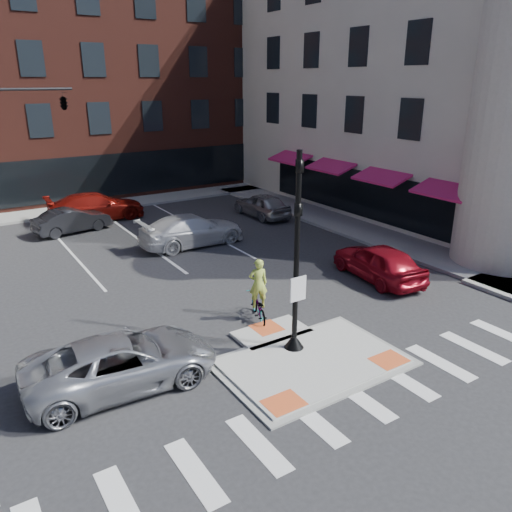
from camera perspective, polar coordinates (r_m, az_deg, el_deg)
ground at (r=15.38m, az=5.26°, el=-11.33°), size 120.00×120.00×0.00m
refuge_island at (r=15.18m, az=5.87°, el=-11.58°), size 5.40×4.65×0.13m
sidewalk_e at (r=28.92m, az=10.06°, el=3.61°), size 3.00×24.00×0.15m
sidewalk_n at (r=35.08m, az=-13.28°, el=6.19°), size 26.00×3.00×0.15m
building_n at (r=43.76m, az=-18.88°, el=18.49°), size 24.40×18.40×15.50m
building_e at (r=36.93m, az=22.24°, el=18.47°), size 21.90×23.90×17.70m
building_far_right at (r=66.60m, az=-18.59°, el=16.99°), size 12.00×12.00×12.00m
signal_pole at (r=14.60m, az=4.59°, el=-2.71°), size 0.60×0.60×5.98m
mast_arm_signal at (r=28.75m, az=-23.95°, el=14.64°), size 6.10×2.24×8.00m
silver_suv at (r=14.15m, az=-15.06°, el=-11.59°), size 5.27×2.66×1.43m
red_sedan at (r=21.19m, az=13.82°, el=-0.65°), size 2.28×4.64×1.52m
white_pickup at (r=25.09m, az=-7.33°, el=2.96°), size 5.37×2.25×1.55m
bg_car_dark at (r=28.80m, az=-20.29°, el=3.83°), size 4.21×2.08×1.33m
bg_car_silver at (r=30.18m, az=0.69°, el=5.86°), size 1.79×4.28×1.45m
bg_car_red at (r=30.93m, az=-17.82°, el=5.40°), size 5.66×2.61×1.60m
cyclist at (r=17.17m, az=0.25°, el=-4.97°), size 1.15×1.86×2.21m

